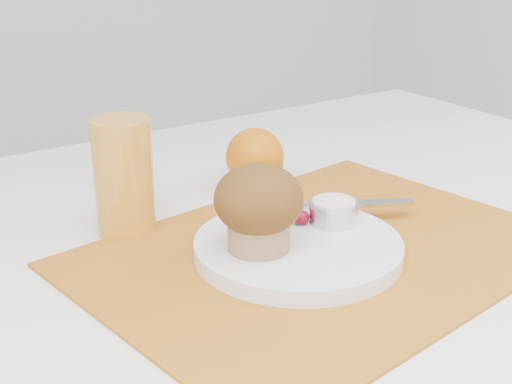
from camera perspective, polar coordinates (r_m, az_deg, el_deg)
placemat at (r=0.77m, az=5.24°, el=-4.81°), size 0.54×0.43×0.00m
plate at (r=0.75m, az=3.38°, el=-4.48°), size 0.24×0.24×0.02m
ramekin at (r=0.79m, az=6.22°, el=-1.63°), size 0.07×0.07×0.02m
cream at (r=0.78m, az=6.25°, el=-0.86°), size 0.06×0.06×0.01m
raspberry_near at (r=0.81m, az=2.84°, el=-1.07°), size 0.02×0.02×0.02m
raspberry_far at (r=0.78m, az=3.65°, el=-2.02°), size 0.02×0.02×0.02m
butter_knife at (r=0.83m, az=6.37°, el=-1.02°), size 0.17×0.10×0.00m
orange at (r=0.95m, az=-0.09°, el=2.80°), size 0.08×0.08×0.08m
juice_glass at (r=0.81m, az=-10.54°, el=1.21°), size 0.08×0.08×0.13m
muffin at (r=0.71m, az=0.22°, el=-1.11°), size 0.09×0.09×0.09m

